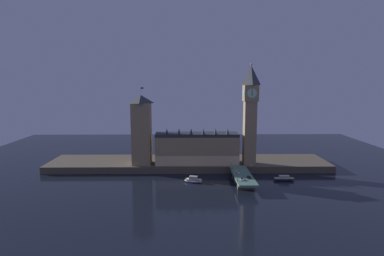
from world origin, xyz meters
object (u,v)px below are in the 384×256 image
(boat_upstream, at_px, (193,180))
(street_lamp_near, at_px, (238,174))
(street_lamp_far, at_px, (231,164))
(boat_downstream, at_px, (284,179))
(clock_tower, at_px, (250,112))
(victoria_tower, at_px, (142,130))
(pedestrian_far_rail, at_px, (232,168))
(car_northbound_trail, at_px, (242,179))
(car_southbound_lead, at_px, (249,177))
(car_northbound_lead, at_px, (238,172))
(street_lamp_mid, at_px, (251,168))

(boat_upstream, bearing_deg, street_lamp_near, -32.77)
(street_lamp_far, relative_size, boat_downstream, 0.39)
(clock_tower, relative_size, street_lamp_near, 10.66)
(victoria_tower, distance_m, boat_upstream, 57.94)
(clock_tower, relative_size, boat_upstream, 5.77)
(clock_tower, xyz_separation_m, boat_downstream, (19.87, -24.97, -44.25))
(clock_tower, bearing_deg, pedestrian_far_rail, -128.25)
(car_northbound_trail, xyz_separation_m, car_southbound_lead, (5.34, 4.06, 0.01))
(clock_tower, bearing_deg, boat_downstream, -51.49)
(car_northbound_trail, distance_m, street_lamp_far, 27.58)
(car_northbound_trail, xyz_separation_m, street_lamp_near, (-3.07, -2.20, 3.83))
(car_northbound_lead, bearing_deg, boat_downstream, 4.45)
(street_lamp_far, bearing_deg, pedestrian_far_rail, -83.16)
(victoria_tower, bearing_deg, street_lamp_far, -15.87)
(pedestrian_far_rail, bearing_deg, street_lamp_mid, -45.79)
(car_northbound_trail, xyz_separation_m, pedestrian_far_rail, (-2.67, 23.90, 0.36))
(clock_tower, distance_m, boat_upstream, 67.69)
(street_lamp_near, bearing_deg, victoria_tower, 143.87)
(car_northbound_trail, bearing_deg, boat_upstream, 153.16)
(car_northbound_trail, relative_size, boat_upstream, 0.31)
(boat_downstream, bearing_deg, car_southbound_lead, -152.10)
(street_lamp_far, bearing_deg, victoria_tower, 164.13)
(pedestrian_far_rail, bearing_deg, street_lamp_far, 96.84)
(car_northbound_lead, relative_size, street_lamp_far, 0.71)
(street_lamp_near, bearing_deg, car_southbound_lead, 36.67)
(street_lamp_near, height_order, boat_upstream, street_lamp_near)
(clock_tower, distance_m, car_northbound_lead, 49.10)
(pedestrian_far_rail, bearing_deg, victoria_tower, 161.59)
(pedestrian_far_rail, relative_size, street_lamp_mid, 0.28)
(street_lamp_mid, bearing_deg, victoria_tower, 156.63)
(car_northbound_lead, relative_size, boat_upstream, 0.32)
(clock_tower, xyz_separation_m, pedestrian_far_rail, (-15.43, -19.58, -38.32))
(street_lamp_far, bearing_deg, street_lamp_mid, -52.06)
(car_southbound_lead, relative_size, street_lamp_mid, 0.72)
(clock_tower, xyz_separation_m, street_lamp_near, (-15.83, -45.68, -34.86))
(clock_tower, bearing_deg, victoria_tower, 178.22)
(clock_tower, xyz_separation_m, car_northbound_trail, (-12.76, -43.48, -38.69))
(car_northbound_trail, bearing_deg, victoria_tower, 146.35)
(clock_tower, xyz_separation_m, victoria_tower, (-81.90, 2.54, -13.78))
(car_southbound_lead, bearing_deg, car_northbound_lead, 114.14)
(car_northbound_trail, xyz_separation_m, boat_downstream, (32.63, 18.51, -5.56))
(clock_tower, bearing_deg, boat_upstream, -146.88)
(street_lamp_near, xyz_separation_m, boat_upstream, (-27.27, 17.56, -9.11))
(car_northbound_lead, bearing_deg, boat_upstream, -178.84)
(street_lamp_near, height_order, street_lamp_far, street_lamp_near)
(victoria_tower, height_order, street_lamp_near, victoria_tower)
(car_northbound_trail, height_order, car_southbound_lead, car_southbound_lead)
(victoria_tower, bearing_deg, boat_downstream, -15.13)
(boat_upstream, distance_m, boat_downstream, 63.05)
(car_northbound_lead, height_order, street_lamp_near, street_lamp_near)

